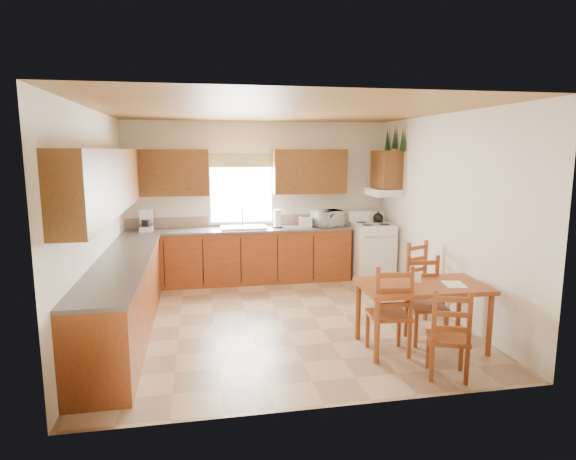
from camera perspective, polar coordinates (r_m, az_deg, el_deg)
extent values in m
plane|color=tan|center=(6.47, -0.82, -10.57)|extent=(4.50, 4.50, 0.00)
plane|color=olive|center=(6.10, -0.89, 14.00)|extent=(4.50, 4.50, 0.00)
plane|color=silver|center=(6.18, -21.89, 0.71)|extent=(4.50, 4.50, 0.00)
plane|color=silver|center=(6.89, 17.91, 1.77)|extent=(4.50, 4.50, 0.00)
plane|color=silver|center=(8.35, -3.50, 3.48)|extent=(4.50, 4.50, 0.00)
plane|color=silver|center=(3.98, 4.71, -3.13)|extent=(4.50, 4.50, 0.00)
cube|color=brown|center=(8.17, -5.79, -3.17)|extent=(3.75, 0.60, 0.88)
cube|color=brown|center=(6.18, -18.88, -7.79)|extent=(0.60, 3.60, 0.88)
cube|color=#58504D|center=(8.08, -5.84, 0.02)|extent=(3.75, 0.63, 0.04)
cube|color=#58504D|center=(6.06, -19.11, -3.62)|extent=(0.63, 3.60, 0.04)
cube|color=#876D5D|center=(8.35, -6.03, 1.08)|extent=(3.75, 0.01, 0.18)
cube|color=brown|center=(8.10, -14.38, 6.60)|extent=(1.41, 0.33, 0.75)
cube|color=brown|center=(8.31, 2.56, 6.94)|extent=(1.25, 0.33, 0.75)
cube|color=brown|center=(5.95, -20.90, 5.35)|extent=(0.33, 3.60, 0.75)
cube|color=brown|center=(8.26, 11.58, 7.06)|extent=(0.33, 0.62, 0.62)
cube|color=white|center=(8.27, 11.17, 4.44)|extent=(0.44, 0.62, 0.12)
cube|color=white|center=(8.27, -5.56, 4.78)|extent=(1.13, 0.02, 1.18)
cube|color=white|center=(8.27, -5.56, 4.78)|extent=(1.05, 0.01, 1.10)
cube|color=#537537|center=(8.22, -5.60, 8.24)|extent=(1.19, 0.01, 0.24)
cube|color=silver|center=(8.08, -5.32, 0.32)|extent=(0.75, 0.45, 0.04)
cone|color=#133617|center=(8.02, 13.44, 10.36)|extent=(0.22, 0.22, 0.36)
cone|color=#133617|center=(8.31, 12.54, 10.63)|extent=(0.22, 0.22, 0.36)
cone|color=#133617|center=(8.60, 11.68, 10.34)|extent=(0.22, 0.22, 0.36)
cube|color=white|center=(8.39, 9.93, -2.63)|extent=(0.68, 0.70, 0.96)
cube|color=white|center=(8.08, -16.49, 1.12)|extent=(0.24, 0.28, 0.36)
cylinder|color=white|center=(8.11, -1.27, 1.34)|extent=(0.15, 0.15, 0.31)
cube|color=white|center=(8.17, 2.06, 0.93)|extent=(0.23, 0.17, 0.17)
imported|color=white|center=(8.29, 4.74, 1.37)|extent=(0.55, 0.49, 0.27)
cube|color=brown|center=(5.71, 15.51, -9.75)|extent=(1.42, 0.84, 0.74)
cube|color=brown|center=(5.06, 18.46, -11.43)|extent=(0.49, 0.47, 0.91)
cube|color=brown|center=(5.43, 11.84, -9.13)|extent=(0.46, 0.44, 1.01)
cube|color=brown|center=(5.85, 16.10, -8.07)|extent=(0.45, 0.43, 0.98)
cube|color=brown|center=(6.80, 16.01, -5.65)|extent=(0.53, 0.52, 0.97)
cube|color=white|center=(5.68, 19.10, -6.09)|extent=(0.27, 0.32, 0.00)
cube|color=white|center=(5.62, 15.04, -5.44)|extent=(0.09, 0.05, 0.12)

